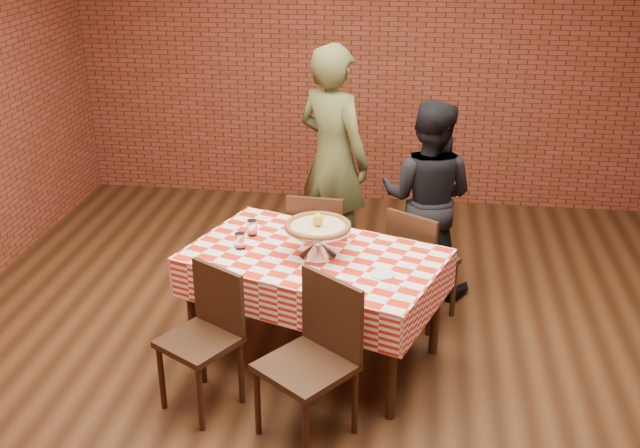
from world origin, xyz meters
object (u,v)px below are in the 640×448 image
Objects in this scene: water_glass_left at (240,241)px; condiment_caddy at (343,231)px; table at (314,306)px; pizza at (318,227)px; pizza_stand at (318,241)px; chair_near_right at (306,365)px; diner_black at (427,198)px; chair_far_right at (423,264)px; water_glass_right at (252,228)px; chair_near_left at (199,344)px; chair_far_left at (320,244)px; diner_olive at (333,159)px.

condiment_caddy reaches higher than water_glass_left.
pizza reaches higher than table.
condiment_caddy is at bearing 62.00° from pizza_stand.
chair_near_right is (0.04, -0.79, -0.39)m from pizza_stand.
diner_black is at bearing 41.58° from water_glass_left.
pizza_stand reaches higher than chair_far_right.
water_glass_right is 0.61m from condiment_caddy.
chair_near_left is 0.93× the size of chair_near_right.
chair_far_left is (-0.23, 0.57, -0.38)m from condiment_caddy.
table is 0.58m from pizza.
table is 0.92m from chair_far_right.
pizza is (0.02, -0.01, 0.58)m from table.
chair_far_left reaches higher than water_glass_left.
diner_black reaches higher than table.
water_glass_right is at bearing 153.60° from pizza.
diner_black is at bearing 66.52° from condiment_caddy.
pizza is 1.29m from diner_black.
pizza is at bearing 75.69° from chair_near_left.
chair_near_left reaches higher than water_glass_left.
chair_near_right is (0.07, -0.80, 0.09)m from table.
diner_black is at bearing -169.61° from diner_olive.
chair_far_left reaches higher than table.
pizza_stand is 0.53m from water_glass_right.
condiment_caddy is (0.15, 0.24, 0.45)m from table.
chair_far_left is at bearing 63.01° from water_glass_left.
chair_near_right is at bearing -85.20° from table.
pizza is 0.23× the size of diner_olive.
water_glass_left is 0.07× the size of diner_black.
pizza_stand is 1.28m from diner_black.
pizza_stand is at bearing 75.69° from chair_near_left.
pizza_stand is 0.92m from chair_far_left.
chair_far_right is at bearing 17.47° from water_glass_right.
water_glass_left reaches higher than table.
pizza is 0.45× the size of chair_near_right.
pizza_stand reaches higher than water_glass_left.
water_glass_left is 0.12× the size of chair_far_left.
diner_olive reaches higher than condiment_caddy.
pizza is 0.93m from chair_near_right.
chair_near_left is 1.53m from chair_far_left.
chair_far_left is (0.52, 1.44, 0.01)m from chair_near_left.
water_glass_right is 0.79m from chair_far_left.
chair_near_right is at bearing 15.90° from chair_near_left.
chair_near_right reaches higher than condiment_caddy.
diner_black is (0.01, 0.48, 0.32)m from chair_far_right.
pizza is at bearing 72.78° from chair_far_right.
diner_olive is at bearing 72.59° from water_glass_left.
condiment_caddy reaches higher than chair_near_left.
pizza_stand is at bearing -2.37° from water_glass_left.
pizza reaches higher than chair_far_right.
chair_near_right is at bearing 84.94° from diner_black.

